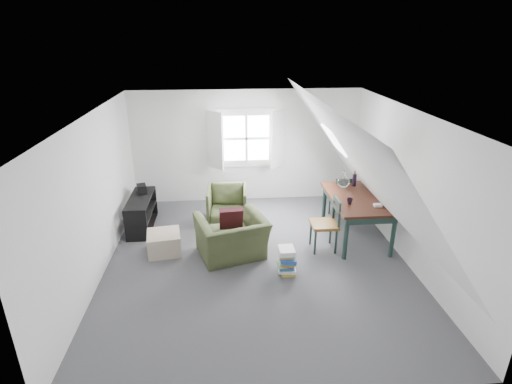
{
  "coord_description": "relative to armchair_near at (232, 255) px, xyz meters",
  "views": [
    {
      "loc": [
        -0.52,
        -5.82,
        3.62
      ],
      "look_at": [
        0.03,
        0.6,
        1.03
      ],
      "focal_mm": 28.0,
      "sensor_mm": 36.0,
      "label": 1
    }
  ],
  "objects": [
    {
      "name": "dining_table",
      "position": [
        2.32,
        0.47,
        0.72
      ],
      "size": [
        1.0,
        1.66,
        0.83
      ],
      "rotation": [
        0.0,
        0.0,
        -0.01
      ],
      "color": "black",
      "rests_on": "floor"
    },
    {
      "name": "electronics_box",
      "position": [
        -1.74,
        1.49,
        0.71
      ],
      "size": [
        0.23,
        0.27,
        0.19
      ],
      "primitive_type": "cube",
      "rotation": [
        0.0,
        0.0,
        0.28
      ],
      "color": "black",
      "rests_on": "media_shelf"
    },
    {
      "name": "magazine_stack",
      "position": [
        0.87,
        -0.6,
        0.21
      ],
      "size": [
        0.32,
        0.38,
        0.43
      ],
      "rotation": [
        0.0,
        0.0,
        -0.11
      ],
      "color": "#B29933",
      "rests_on": "floor"
    },
    {
      "name": "wall_left",
      "position": [
        -2.08,
        -0.23,
        1.25
      ],
      "size": [
        0.0,
        5.5,
        5.5
      ],
      "primitive_type": "plane",
      "rotation": [
        1.57,
        0.0,
        1.57
      ],
      "color": "silver",
      "rests_on": "ground"
    },
    {
      "name": "wall_front",
      "position": [
        0.42,
        -2.98,
        1.25
      ],
      "size": [
        5.0,
        0.0,
        5.0
      ],
      "primitive_type": "plane",
      "rotation": [
        -1.57,
        0.0,
        0.0
      ],
      "color": "silver",
      "rests_on": "ground"
    },
    {
      "name": "media_shelf",
      "position": [
        -1.74,
        1.2,
        0.29
      ],
      "size": [
        0.41,
        1.23,
        0.63
      ],
      "rotation": [
        0.0,
        0.0,
        0.06
      ],
      "color": "black",
      "rests_on": "floor"
    },
    {
      "name": "skylight",
      "position": [
        1.97,
        1.07,
        1.75
      ],
      "size": [
        0.35,
        0.75,
        0.47
      ],
      "primitive_type": "cube",
      "rotation": [
        0.0,
        0.95,
        0.0
      ],
      "color": "white",
      "rests_on": "slope_right"
    },
    {
      "name": "dormer_window",
      "position": [
        0.42,
        2.44,
        1.45
      ],
      "size": [
        1.71,
        0.35,
        1.3
      ],
      "color": "white",
      "rests_on": "wall_back"
    },
    {
      "name": "dining_chair_near",
      "position": [
        1.66,
        0.09,
        0.5
      ],
      "size": [
        0.45,
        0.45,
        0.97
      ],
      "rotation": [
        0.0,
        0.0,
        -1.93
      ],
      "color": "brown",
      "rests_on": "floor"
    },
    {
      "name": "wall_back",
      "position": [
        0.42,
        2.52,
        1.25
      ],
      "size": [
        5.0,
        0.0,
        5.0
      ],
      "primitive_type": "plane",
      "rotation": [
        1.57,
        0.0,
        0.0
      ],
      "color": "silver",
      "rests_on": "ground"
    },
    {
      "name": "paper_box",
      "position": [
        2.52,
        0.02,
        0.85
      ],
      "size": [
        0.13,
        0.09,
        0.04
      ],
      "primitive_type": "cube",
      "rotation": [
        0.0,
        0.0,
        -0.04
      ],
      "color": "white",
      "rests_on": "dining_table"
    },
    {
      "name": "slope_right",
      "position": [
        1.97,
        -0.23,
        1.78
      ],
      "size": [
        3.19,
        5.5,
        4.48
      ],
      "primitive_type": "plane",
      "rotation": [
        0.0,
        -2.19,
        0.0
      ],
      "color": "white",
      "rests_on": "wall_right"
    },
    {
      "name": "wall_right",
      "position": [
        2.92,
        -0.23,
        1.25
      ],
      "size": [
        0.0,
        5.5,
        5.5
      ],
      "primitive_type": "plane",
      "rotation": [
        1.57,
        0.0,
        -1.57
      ],
      "color": "silver",
      "rests_on": "ground"
    },
    {
      "name": "armchair_far",
      "position": [
        -0.05,
        1.39,
        0.0
      ],
      "size": [
        0.83,
        0.85,
        0.73
      ],
      "primitive_type": "imported",
      "rotation": [
        0.0,
        0.0,
        -0.06
      ],
      "color": "#384123",
      "rests_on": "floor"
    },
    {
      "name": "throw_pillow",
      "position": [
        0.0,
        0.15,
        0.65
      ],
      "size": [
        0.42,
        0.27,
        0.41
      ],
      "primitive_type": "cube",
      "rotation": [
        0.31,
        0.0,
        0.09
      ],
      "color": "#3B1016",
      "rests_on": "armchair_near"
    },
    {
      "name": "dining_chair_far",
      "position": [
        2.29,
        1.31,
        0.49
      ],
      "size": [
        0.44,
        0.44,
        0.94
      ],
      "rotation": [
        0.0,
        0.0,
        3.2
      ],
      "color": "brown",
      "rests_on": "floor"
    },
    {
      "name": "demijohn",
      "position": [
        2.17,
        0.92,
        0.97
      ],
      "size": [
        0.24,
        0.24,
        0.33
      ],
      "rotation": [
        0.0,
        0.0,
        0.15
      ],
      "color": "silver",
      "rests_on": "dining_table"
    },
    {
      "name": "ottoman",
      "position": [
        -1.18,
        0.22,
        0.19
      ],
      "size": [
        0.63,
        0.63,
        0.37
      ],
      "primitive_type": "cube",
      "rotation": [
        0.0,
        0.0,
        0.14
      ],
      "color": "tan",
      "rests_on": "floor"
    },
    {
      "name": "cup",
      "position": [
        2.07,
        0.17,
        0.83
      ],
      "size": [
        0.12,
        0.12,
        0.1
      ],
      "primitive_type": "imported",
      "rotation": [
        0.0,
        0.0,
        0.12
      ],
      "color": "black",
      "rests_on": "dining_table"
    },
    {
      "name": "ceiling",
      "position": [
        0.42,
        -0.23,
        2.5
      ],
      "size": [
        5.5,
        5.5,
        0.0
      ],
      "primitive_type": "plane",
      "rotation": [
        3.14,
        0.0,
        0.0
      ],
      "color": "white",
      "rests_on": "wall_back"
    },
    {
      "name": "floor",
      "position": [
        0.42,
        -0.23,
        0.0
      ],
      "size": [
        5.5,
        5.5,
        0.0
      ],
      "primitive_type": "plane",
      "color": "#454549",
      "rests_on": "ground"
    },
    {
      "name": "vase_twigs",
      "position": [
        2.42,
        1.02,
        0.96
      ],
      "size": [
        0.08,
        0.08,
        0.6
      ],
      "rotation": [
        0.0,
        0.0,
        -0.23
      ],
      "color": "black",
      "rests_on": "dining_table"
    },
    {
      "name": "slope_left",
      "position": [
        -1.13,
        -0.23,
        1.78
      ],
      "size": [
        3.19,
        5.5,
        4.48
      ],
      "primitive_type": "plane",
      "rotation": [
        0.0,
        2.19,
        0.0
      ],
      "color": "white",
      "rests_on": "wall_left"
    },
    {
      "name": "armchair_near",
      "position": [
        0.0,
        0.0,
        0.0
      ],
      "size": [
        1.34,
        1.25,
        0.72
      ],
      "primitive_type": "imported",
      "rotation": [
        0.0,
        0.0,
        3.43
      ],
      "color": "#384123",
      "rests_on": "floor"
    }
  ]
}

